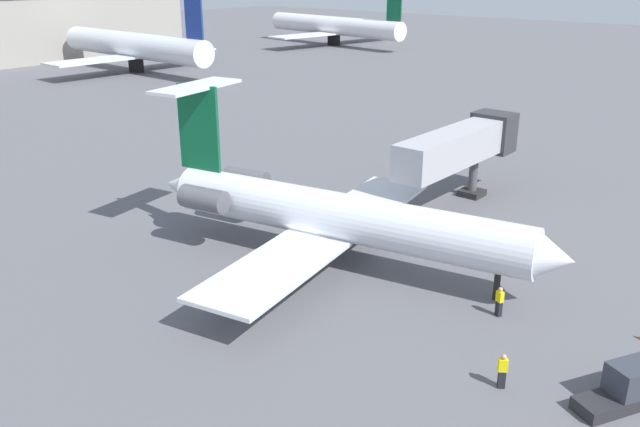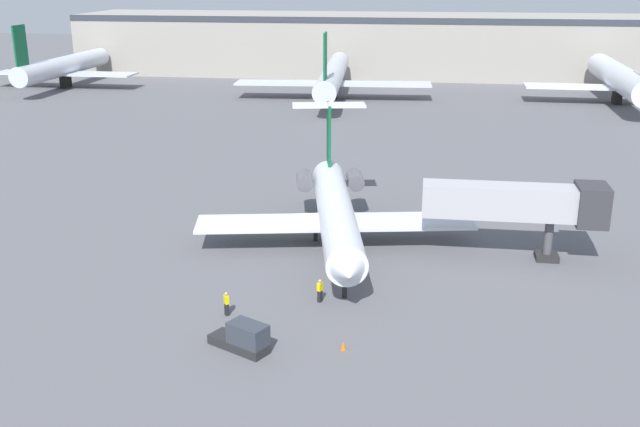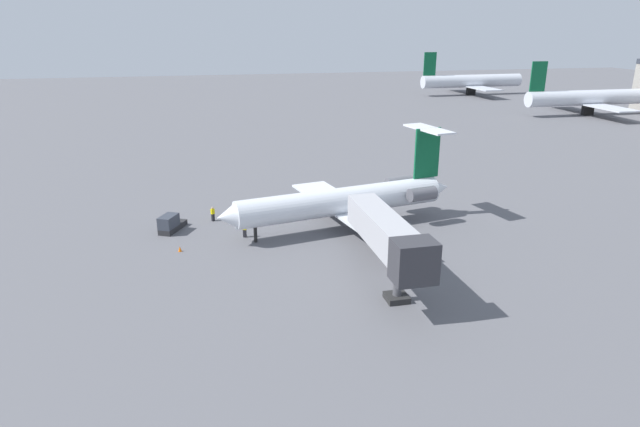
# 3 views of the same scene
# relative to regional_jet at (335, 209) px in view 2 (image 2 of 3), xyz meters

# --- Properties ---
(ground_plane) EXTENTS (400.00, 400.00, 0.10)m
(ground_plane) POSITION_rel_regional_jet_xyz_m (-1.82, 1.01, -3.27)
(ground_plane) COLOR #5B5B60
(regional_jet) EXTENTS (23.72, 27.62, 10.32)m
(regional_jet) POSITION_rel_regional_jet_xyz_m (0.00, 0.00, 0.00)
(regional_jet) COLOR silver
(regional_jet) RESTS_ON ground_plane
(jet_bridge) EXTENTS (14.33, 3.21, 6.36)m
(jet_bridge) POSITION_rel_regional_jet_xyz_m (15.32, -0.68, 1.43)
(jet_bridge) COLOR #ADADB2
(jet_bridge) RESTS_ON ground_plane
(ground_crew_marshaller) EXTENTS (0.41, 0.47, 1.69)m
(ground_crew_marshaller) POSITION_rel_regional_jet_xyz_m (0.38, -11.30, -2.36)
(ground_crew_marshaller) COLOR black
(ground_crew_marshaller) RESTS_ON ground_plane
(ground_crew_loader) EXTENTS (0.44, 0.48, 1.69)m
(ground_crew_loader) POSITION_rel_regional_jet_xyz_m (-5.54, -14.33, -2.36)
(ground_crew_loader) COLOR black
(ground_crew_loader) RESTS_ON ground_plane
(baggage_tug_lead) EXTENTS (4.19, 3.09, 1.90)m
(baggage_tug_lead) POSITION_rel_regional_jet_xyz_m (-3.19, -18.94, -2.38)
(baggage_tug_lead) COLOR #262628
(baggage_tug_lead) RESTS_ON ground_plane
(traffic_cone_near) EXTENTS (0.36, 0.36, 0.55)m
(traffic_cone_near) POSITION_rel_regional_jet_xyz_m (2.82, -17.94, -2.94)
(traffic_cone_near) COLOR orange
(traffic_cone_near) RESTS_ON ground_plane
(terminal_building) EXTENTS (137.51, 23.94, 12.93)m
(terminal_building) POSITION_rel_regional_jet_xyz_m (-1.82, 109.37, 3.26)
(terminal_building) COLOR #9E998E
(terminal_building) RESTS_ON ground_plane
(parked_airliner_west_mid) EXTENTS (28.33, 33.71, 13.10)m
(parked_airliner_west_mid) POSITION_rel_regional_jet_xyz_m (-64.02, 79.57, 0.93)
(parked_airliner_west_mid) COLOR silver
(parked_airliner_west_mid) RESTS_ON ground_plane
(parked_airliner_centre) EXTENTS (35.39, 41.92, 13.21)m
(parked_airliner_centre) POSITION_rel_regional_jet_xyz_m (-9.92, 73.96, 0.97)
(parked_airliner_centre) COLOR silver
(parked_airliner_centre) RESTS_ON ground_plane
(parked_airliner_east_mid) EXTENTS (31.65, 37.63, 13.73)m
(parked_airliner_east_mid) POSITION_rel_regional_jet_xyz_m (39.64, 76.23, 1.24)
(parked_airliner_east_mid) COLOR silver
(parked_airliner_east_mid) RESTS_ON ground_plane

